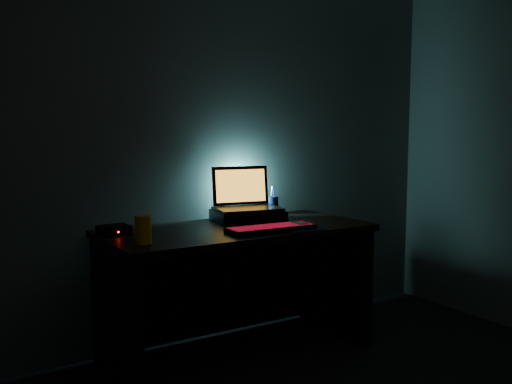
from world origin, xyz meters
The scene contains 10 objects.
room centered at (0.00, 0.00, 1.25)m, with size 3.50×4.00×2.50m.
desk centered at (0.00, 1.67, 0.49)m, with size 1.50×0.70×0.75m.
riser centered at (0.17, 1.79, 0.78)m, with size 0.40×0.30×0.06m, color black.
laptop centered at (0.18, 1.84, 0.87)m, with size 0.42×0.35×0.26m.
keyboard centered at (0.09, 1.41, 0.76)m, with size 0.50×0.18×0.03m.
mousepad centered at (0.27, 1.39, 0.75)m, with size 0.22×0.20×0.00m, color #0B234D.
mouse centered at (0.27, 1.39, 0.77)m, with size 0.06×0.10×0.03m, color gray.
pen_cup centered at (0.44, 1.92, 0.81)m, with size 0.08×0.08×0.11m, color black.
juice_glass centered at (-0.61, 1.46, 0.82)m, with size 0.08×0.08×0.14m, color #D4970B.
router centered at (-0.66, 1.75, 0.78)m, with size 0.16×0.13×0.05m.
Camera 1 is at (-1.58, -1.11, 1.30)m, focal length 40.00 mm.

